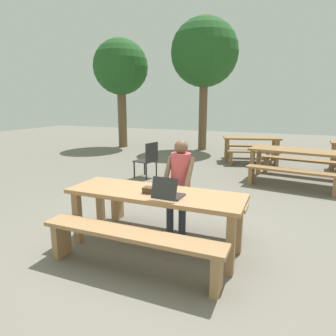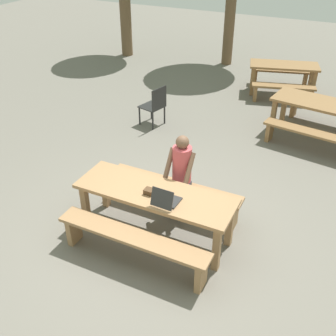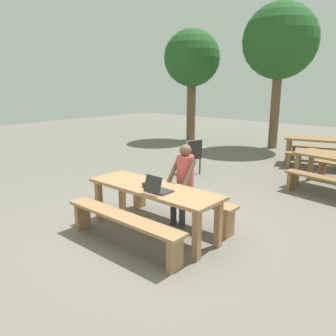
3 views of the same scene
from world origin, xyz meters
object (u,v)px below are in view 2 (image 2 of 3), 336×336
(plastic_chair, at_px, (155,105))
(picnic_table_rear, at_px, (284,69))
(small_pouch, at_px, (149,191))
(picnic_table_front, at_px, (155,198))
(picnic_table_mid, at_px, (326,108))
(laptop, at_px, (166,200))
(person_seated, at_px, (181,171))

(plastic_chair, height_order, picnic_table_rear, plastic_chair)
(small_pouch, relative_size, plastic_chair, 0.14)
(picnic_table_front, distance_m, picnic_table_rear, 6.13)
(picnic_table_front, bearing_deg, picnic_table_mid, 67.62)
(laptop, bearing_deg, small_pouch, -16.23)
(picnic_table_front, height_order, picnic_table_rear, picnic_table_rear)
(picnic_table_mid, height_order, picnic_table_rear, same)
(laptop, distance_m, person_seated, 0.76)
(laptop, height_order, picnic_table_mid, laptop)
(picnic_table_front, xyz_separation_m, laptop, (0.24, -0.17, 0.17))
(person_seated, height_order, picnic_table_mid, person_seated)
(person_seated, xyz_separation_m, plastic_chair, (-1.74, 2.52, -0.29))
(laptop, xyz_separation_m, plastic_chair, (-1.87, 3.27, -0.34))
(picnic_table_front, xyz_separation_m, picnic_table_mid, (1.67, 4.06, 0.02))
(laptop, distance_m, small_pouch, 0.31)
(picnic_table_mid, bearing_deg, small_pouch, -103.80)
(laptop, bearing_deg, person_seated, -78.24)
(laptop, xyz_separation_m, picnic_table_mid, (1.43, 4.23, -0.16))
(person_seated, bearing_deg, laptop, -80.18)
(picnic_table_front, relative_size, plastic_chair, 2.51)
(person_seated, bearing_deg, picnic_table_front, -101.15)
(picnic_table_front, xyz_separation_m, plastic_chair, (-1.62, 3.10, -0.17))
(person_seated, distance_m, picnic_table_mid, 3.81)
(picnic_table_mid, bearing_deg, plastic_chair, -155.03)
(picnic_table_front, bearing_deg, plastic_chair, 117.62)
(person_seated, xyz_separation_m, picnic_table_mid, (1.56, 3.48, -0.11))
(laptop, relative_size, person_seated, 0.26)
(small_pouch, relative_size, picnic_table_mid, 0.06)
(small_pouch, relative_size, person_seated, 0.09)
(small_pouch, distance_m, person_seated, 0.67)
(small_pouch, distance_m, picnic_table_mid, 4.47)
(small_pouch, distance_m, plastic_chair, 3.56)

